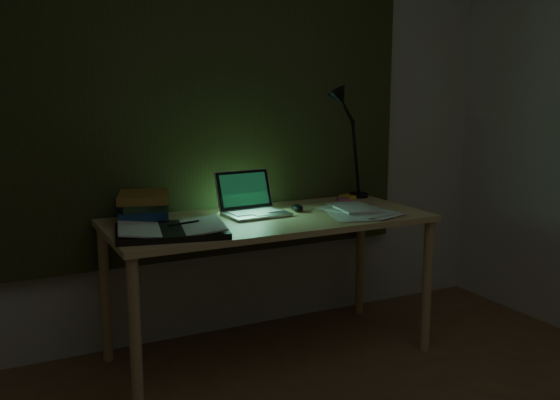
# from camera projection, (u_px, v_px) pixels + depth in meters

# --- Properties ---
(wall_back) EXTENTS (3.50, 0.00, 2.50)m
(wall_back) POSITION_uv_depth(u_px,v_px,m) (210.00, 104.00, 3.25)
(wall_back) COLOR beige
(wall_back) RESTS_ON ground
(curtain) EXTENTS (2.20, 0.06, 2.00)m
(curtain) POSITION_uv_depth(u_px,v_px,m) (212.00, 65.00, 3.18)
(curtain) COLOR #36381C
(curtain) RESTS_ON wall_back
(desk) EXTENTS (1.57, 0.68, 0.71)m
(desk) POSITION_uv_depth(u_px,v_px,m) (269.00, 287.00, 3.10)
(desk) COLOR #D6B673
(desk) RESTS_ON floor
(laptop) EXTENTS (0.32, 0.36, 0.22)m
(laptop) POSITION_uv_depth(u_px,v_px,m) (256.00, 194.00, 3.06)
(laptop) COLOR #ACACB1
(laptop) RESTS_ON desk
(open_textbook) EXTENTS (0.53, 0.43, 0.04)m
(open_textbook) POSITION_uv_depth(u_px,v_px,m) (171.00, 230.00, 2.69)
(open_textbook) COLOR silver
(open_textbook) RESTS_ON desk
(book_stack) EXTENTS (0.26, 0.30, 0.14)m
(book_stack) POSITION_uv_depth(u_px,v_px,m) (143.00, 207.00, 2.91)
(book_stack) COLOR silver
(book_stack) RESTS_ON desk
(loose_papers) EXTENTS (0.39, 0.41, 0.02)m
(loose_papers) POSITION_uv_depth(u_px,v_px,m) (343.00, 211.00, 3.14)
(loose_papers) COLOR silver
(loose_papers) RESTS_ON desk
(mouse) EXTENTS (0.07, 0.10, 0.03)m
(mouse) POSITION_uv_depth(u_px,v_px,m) (297.00, 208.00, 3.18)
(mouse) COLOR black
(mouse) RESTS_ON desk
(sticky_yellow) EXTENTS (0.10, 0.10, 0.02)m
(sticky_yellow) POSITION_uv_depth(u_px,v_px,m) (349.00, 196.00, 3.55)
(sticky_yellow) COLOR yellow
(sticky_yellow) RESTS_ON desk
(sticky_pink) EXTENTS (0.08, 0.08, 0.01)m
(sticky_pink) POSITION_uv_depth(u_px,v_px,m) (344.00, 200.00, 3.46)
(sticky_pink) COLOR #DC5599
(sticky_pink) RESTS_ON desk
(desk_lamp) EXTENTS (0.43, 0.35, 0.59)m
(desk_lamp) POSITION_uv_depth(u_px,v_px,m) (360.00, 146.00, 3.53)
(desk_lamp) COLOR black
(desk_lamp) RESTS_ON desk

